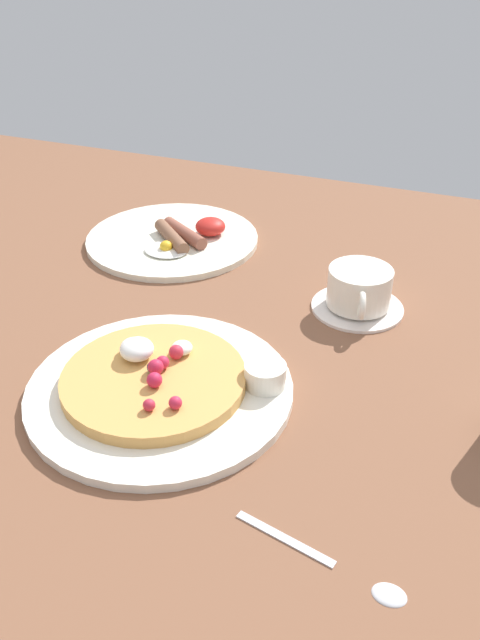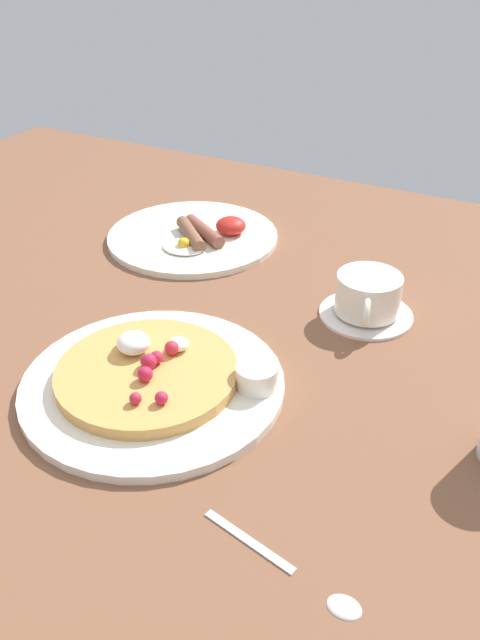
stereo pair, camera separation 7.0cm
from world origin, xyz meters
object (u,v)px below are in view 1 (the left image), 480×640
(pancake_plate, at_px, (160,389))
(teaspoon, at_px, (348,571))
(coffee_cup, at_px, (360,287))
(coffee_saucer, at_px, (357,306))
(syrup_ramekin, at_px, (265,375))
(breakfast_plate, at_px, (172,239))

(pancake_plate, bearing_deg, teaspoon, -30.97)
(teaspoon, bearing_deg, coffee_cup, 102.04)
(coffee_saucer, bearing_deg, pancake_plate, -122.13)
(coffee_cup, bearing_deg, pancake_plate, -122.33)
(syrup_ramekin, bearing_deg, coffee_cup, 75.51)
(syrup_ramekin, height_order, coffee_cup, coffee_cup)
(breakfast_plate, distance_m, teaspoon, 0.65)
(breakfast_plate, bearing_deg, coffee_saucer, -16.03)
(pancake_plate, xyz_separation_m, coffee_cup, (0.16, 0.26, 0.03))
(coffee_cup, distance_m, teaspoon, 0.42)
(pancake_plate, relative_size, teaspoon, 1.90)
(breakfast_plate, bearing_deg, teaspoon, -50.61)
(syrup_ramekin, height_order, teaspoon, syrup_ramekin)
(coffee_saucer, bearing_deg, coffee_cup, -74.29)
(syrup_ramekin, distance_m, breakfast_plate, 0.41)
(syrup_ramekin, bearing_deg, breakfast_plate, 131.28)
(pancake_plate, relative_size, breakfast_plate, 1.07)
(coffee_saucer, distance_m, coffee_cup, 0.03)
(pancake_plate, distance_m, coffee_saucer, 0.31)
(pancake_plate, xyz_separation_m, coffee_saucer, (0.16, 0.26, -0.00))
(coffee_cup, height_order, teaspoon, coffee_cup)
(pancake_plate, height_order, teaspoon, pancake_plate)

